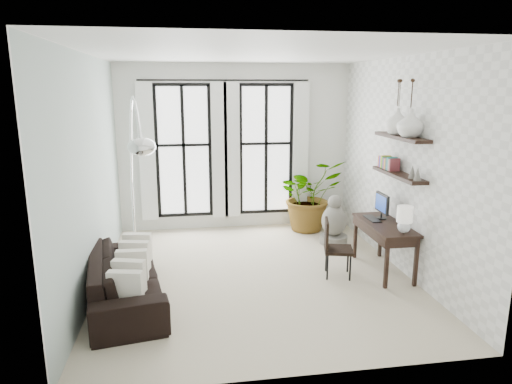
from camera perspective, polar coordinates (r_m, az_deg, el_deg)
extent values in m
plane|color=beige|center=(6.96, -0.16, -10.32)|extent=(5.00, 5.00, 0.00)
plane|color=white|center=(6.41, -0.18, 16.99)|extent=(5.00, 5.00, 0.00)
plane|color=#A6B9B1|center=(6.55, -20.03, 2.06)|extent=(0.00, 5.00, 5.00)
plane|color=white|center=(7.18, 17.90, 3.12)|extent=(0.00, 5.00, 5.00)
plane|color=white|center=(8.95, -2.59, 5.56)|extent=(4.50, 0.00, 4.50)
cube|color=white|center=(8.87, -9.03, 5.02)|extent=(1.00, 0.02, 2.50)
cube|color=white|center=(8.80, -13.47, 4.76)|extent=(0.30, 0.04, 2.60)
cube|color=white|center=(8.80, -4.58, 5.07)|extent=(0.30, 0.04, 2.60)
cube|color=white|center=(9.01, 1.24, 5.30)|extent=(1.00, 0.02, 2.50)
cube|color=white|center=(8.82, -3.01, 5.12)|extent=(0.30, 0.04, 2.60)
cube|color=white|center=(9.05, 5.61, 5.28)|extent=(0.30, 0.04, 2.60)
cylinder|color=black|center=(8.73, -3.93, 13.78)|extent=(3.20, 0.03, 0.03)
cube|color=black|center=(7.00, 17.38, 2.08)|extent=(0.25, 1.30, 0.05)
cube|color=black|center=(6.92, 17.69, 6.55)|extent=(0.25, 1.30, 0.05)
cube|color=#C75531|center=(7.47, 15.61, 3.74)|extent=(0.16, 0.04, 0.18)
cube|color=#463ACC|center=(7.43, 15.75, 3.69)|extent=(0.16, 0.04, 0.18)
cube|color=yellow|center=(7.39, 15.89, 3.63)|extent=(0.16, 0.04, 0.18)
cube|color=green|center=(7.35, 16.03, 3.57)|extent=(0.16, 0.04, 0.18)
cube|color=#7F439C|center=(7.31, 16.18, 3.51)|extent=(0.16, 0.04, 0.18)
cube|color=gold|center=(7.27, 16.33, 3.45)|extent=(0.16, 0.04, 0.18)
cube|color=#555555|center=(7.23, 16.48, 3.39)|extent=(0.16, 0.04, 0.18)
cube|color=teal|center=(7.19, 16.63, 3.33)|extent=(0.16, 0.04, 0.18)
cube|color=tan|center=(7.15, 16.78, 3.27)|extent=(0.16, 0.04, 0.18)
cube|color=brown|center=(7.11, 16.94, 3.21)|extent=(0.16, 0.04, 0.18)
cone|color=gray|center=(6.63, 18.95, 2.40)|extent=(0.10, 0.10, 0.18)
cone|color=gray|center=(6.50, 19.56, 2.15)|extent=(0.10, 0.10, 0.18)
imported|color=black|center=(6.28, -16.04, -10.29)|extent=(1.22, 2.33, 0.65)
cube|color=silver|center=(5.56, -15.99, -11.43)|extent=(0.40, 0.12, 0.40)
cube|color=silver|center=(5.88, -15.58, -10.04)|extent=(0.40, 0.12, 0.40)
cube|color=silver|center=(6.20, -15.22, -8.79)|extent=(0.40, 0.12, 0.40)
cube|color=silver|center=(6.53, -14.89, -7.66)|extent=(0.40, 0.12, 0.40)
cube|color=silver|center=(6.85, -14.60, -6.64)|extent=(0.40, 0.12, 0.40)
imported|color=#2D7228|center=(8.96, 6.63, -0.36)|extent=(1.52, 1.41, 1.40)
cube|color=black|center=(7.11, 15.81, -3.95)|extent=(0.54, 1.29, 0.04)
cube|color=black|center=(7.12, 15.62, -4.65)|extent=(0.49, 1.23, 0.12)
cube|color=black|center=(6.63, 16.01, -8.63)|extent=(0.05, 0.05, 0.71)
cube|color=black|center=(6.82, 19.37, -8.27)|extent=(0.05, 0.05, 0.71)
cube|color=black|center=(7.66, 12.31, -5.49)|extent=(0.05, 0.05, 0.71)
cube|color=black|center=(7.82, 15.31, -5.27)|extent=(0.05, 0.05, 0.71)
cube|color=black|center=(7.27, 15.50, -1.34)|extent=(0.04, 0.42, 0.30)
cube|color=navy|center=(7.26, 15.32, -1.35)|extent=(0.00, 0.36, 0.24)
cube|color=black|center=(7.28, 14.31, -3.23)|extent=(0.15, 0.40, 0.02)
sphere|color=silver|center=(6.67, 18.00, -4.22)|extent=(0.18, 0.18, 0.18)
cylinder|color=white|center=(6.62, 18.12, -2.64)|extent=(0.22, 0.22, 0.22)
cube|color=black|center=(6.89, 10.27, -7.12)|extent=(0.50, 0.50, 0.05)
cube|color=black|center=(6.80, 8.81, -5.31)|extent=(0.14, 0.41, 0.45)
cylinder|color=black|center=(6.77, 9.32, -9.42)|extent=(0.03, 0.03, 0.38)
cylinder|color=black|center=(6.88, 11.94, -9.18)|extent=(0.03, 0.03, 0.38)
cylinder|color=black|center=(7.06, 8.49, -8.44)|extent=(0.03, 0.03, 0.38)
cylinder|color=black|center=(7.16, 11.02, -8.23)|extent=(0.03, 0.03, 0.38)
cylinder|color=silver|center=(8.41, -14.84, -6.19)|extent=(0.39, 0.39, 0.11)
cylinder|color=silver|center=(8.25, -15.06, -2.59)|extent=(0.04, 0.04, 1.10)
ellipsoid|color=silver|center=(5.85, -14.10, 5.50)|extent=(0.35, 0.35, 0.23)
cylinder|color=gray|center=(8.39, 9.64, -5.83)|extent=(0.50, 0.50, 0.15)
ellipsoid|color=gray|center=(8.29, 9.73, -3.56)|extent=(0.45, 0.45, 0.54)
sphere|color=gray|center=(8.19, 9.83, -1.23)|extent=(0.25, 0.25, 0.25)
imported|color=white|center=(6.68, 18.77, 8.13)|extent=(0.37, 0.37, 0.38)
imported|color=white|center=(7.04, 17.27, 8.44)|extent=(0.37, 0.37, 0.38)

